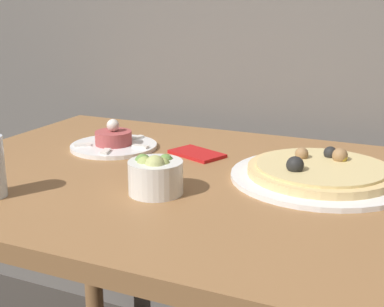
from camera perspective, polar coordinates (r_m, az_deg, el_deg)
dining_table at (r=1.15m, az=0.74°, el=-7.28°), size 1.19×0.82×0.74m
pizza_plate at (r=1.12m, az=13.54°, el=-1.98°), size 0.37×0.37×0.06m
tartare_plate at (r=1.34m, az=-8.35°, el=1.17°), size 0.21×0.21×0.07m
small_bowl at (r=1.01m, az=-3.95°, el=-2.26°), size 0.10×0.10×0.08m
napkin at (r=1.26m, az=0.53°, el=-0.03°), size 0.15×0.12×0.01m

